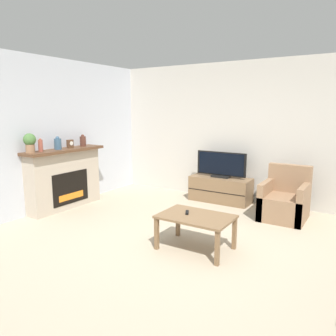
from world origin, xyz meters
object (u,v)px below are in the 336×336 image
object	(u,v)px
tv_stand	(220,189)
remote	(187,212)
mantel_clock	(70,144)
coffee_table	(196,220)
potted_plant	(30,142)
mantel_vase_left	(40,145)
mantel_vase_right	(83,141)
fireplace	(65,178)
tv	(221,166)
mantel_vase_centre_left	(58,143)
armchair	(285,202)

from	to	relation	value
tv_stand	remote	bearing A→B (deg)	-77.89
mantel_clock	coffee_table	distance (m)	3.01
potted_plant	tv_stand	xyz separation A→B (m)	(2.24, 2.57, -1.03)
mantel_vase_left	potted_plant	bearing A→B (deg)	-90.00
mantel_vase_right	mantel_clock	bearing A→B (deg)	-89.86
fireplace	tv	world-z (taller)	fireplace
mantel_vase_right	fireplace	bearing A→B (deg)	-92.03
mantel_vase_centre_left	coffee_table	bearing A→B (deg)	-4.54
tv_stand	tv	world-z (taller)	tv
coffee_table	remote	distance (m)	0.16
fireplace	tv_stand	xyz separation A→B (m)	(2.26, 1.90, -0.32)
mantel_vase_centre_left	potted_plant	distance (m)	0.56
mantel_vase_right	coffee_table	world-z (taller)	mantel_vase_right
potted_plant	tv_stand	distance (m)	3.57
fireplace	remote	world-z (taller)	fireplace
fireplace	mantel_vase_centre_left	bearing A→B (deg)	-81.93
mantel_vase_centre_left	potted_plant	world-z (taller)	potted_plant
armchair	potted_plant	bearing A→B (deg)	-148.30
tv_stand	potted_plant	bearing A→B (deg)	-131.12
mantel_vase_left	coffee_table	size ratio (longest dim) A/B	0.24
mantel_vase_left	coffee_table	bearing A→B (deg)	2.54
mantel_vase_centre_left	armchair	distance (m)	4.02
remote	fireplace	bearing A→B (deg)	146.09
tv	mantel_vase_right	bearing A→B (deg)	-147.56
mantel_clock	tv	xyz separation A→B (m)	(2.24, 1.74, -0.46)
mantel_vase_left	potted_plant	distance (m)	0.21
armchair	tv_stand	bearing A→B (deg)	163.94
mantel_vase_centre_left	potted_plant	xyz separation A→B (m)	(0.00, -0.55, 0.07)
mantel_vase_centre_left	tv_stand	distance (m)	3.17
tv_stand	armchair	bearing A→B (deg)	-16.06
fireplace	potted_plant	world-z (taller)	potted_plant
potted_plant	fireplace	bearing A→B (deg)	91.43
mantel_vase_centre_left	potted_plant	size ratio (longest dim) A/B	0.74
mantel_vase_centre_left	coffee_table	size ratio (longest dim) A/B	0.25
tv	mantel_vase_centre_left	bearing A→B (deg)	-138.05
tv	armchair	world-z (taller)	tv
mantel_vase_left	mantel_vase_centre_left	xyz separation A→B (m)	(0.00, 0.35, 0.00)
fireplace	tv	xyz separation A→B (m)	(2.26, 1.90, 0.16)
fireplace	armchair	distance (m)	3.89
coffee_table	tv	bearing A→B (deg)	105.44
coffee_table	remote	xyz separation A→B (m)	(-0.14, 0.03, 0.07)
mantel_vase_centre_left	potted_plant	bearing A→B (deg)	-90.00
mantel_clock	tv_stand	world-z (taller)	mantel_clock
mantel_vase_right	mantel_clock	size ratio (longest dim) A/B	1.52
fireplace	armchair	world-z (taller)	fireplace
armchair	coffee_table	bearing A→B (deg)	-110.22
mantel_vase_right	armchair	bearing A→B (deg)	16.49
remote	potted_plant	bearing A→B (deg)	160.08
fireplace	coffee_table	size ratio (longest dim) A/B	1.69
remote	mantel_vase_right	bearing A→B (deg)	136.51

